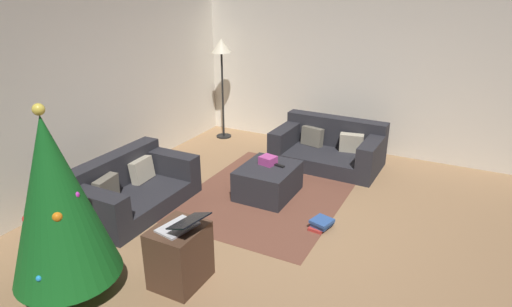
{
  "coord_description": "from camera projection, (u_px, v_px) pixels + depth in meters",
  "views": [
    {
      "loc": [
        -3.96,
        -1.47,
        2.69
      ],
      "look_at": [
        0.4,
        0.78,
        0.75
      ],
      "focal_mm": 29.91,
      "sensor_mm": 36.0,
      "label": 1
    }
  ],
  "objects": [
    {
      "name": "laptop",
      "position": [
        182.0,
        225.0,
        3.89
      ],
      "size": [
        0.42,
        0.46,
        0.18
      ],
      "color": "silver",
      "rests_on": "side_table"
    },
    {
      "name": "corner_lamp",
      "position": [
        221.0,
        54.0,
        7.56
      ],
      "size": [
        0.36,
        0.36,
        1.82
      ],
      "color": "black",
      "rests_on": "ground_plane"
    },
    {
      "name": "corner_partition",
      "position": [
        374.0,
        76.0,
        7.01
      ],
      "size": [
        0.12,
        6.4,
        2.6
      ],
      "primitive_type": "cube",
      "color": "silver",
      "rests_on": "ground_plane"
    },
    {
      "name": "tv_remote",
      "position": [
        279.0,
        166.0,
        5.74
      ],
      "size": [
        0.08,
        0.17,
        0.02
      ],
      "primitive_type": "cube",
      "rotation": [
        0.0,
        0.0,
        -0.19
      ],
      "color": "black",
      "rests_on": "ottoman"
    },
    {
      "name": "ottoman",
      "position": [
        268.0,
        181.0,
        5.81
      ],
      "size": [
        0.84,
        0.7,
        0.42
      ],
      "primitive_type": "cube",
      "color": "#26262B",
      "rests_on": "ground_plane"
    },
    {
      "name": "rear_partition",
      "position": [
        87.0,
        96.0,
        5.75
      ],
      "size": [
        6.4,
        0.12,
        2.6
      ],
      "primitive_type": "cube",
      "color": "silver",
      "rests_on": "ground_plane"
    },
    {
      "name": "couch_right",
      "position": [
        329.0,
        147.0,
        6.83
      ],
      "size": [
        1.03,
        1.67,
        0.7
      ],
      "rotation": [
        0.0,
        0.0,
        1.55
      ],
      "color": "#26262B",
      "rests_on": "ground_plane"
    },
    {
      "name": "ground_plane",
      "position": [
        300.0,
        237.0,
        4.89
      ],
      "size": [
        6.4,
        6.4,
        0.0
      ],
      "primitive_type": "plane",
      "color": "#93704C"
    },
    {
      "name": "side_table",
      "position": [
        180.0,
        255.0,
        4.05
      ],
      "size": [
        0.52,
        0.44,
        0.6
      ],
      "primitive_type": "cube",
      "color": "#4C3323",
      "rests_on": "ground_plane"
    },
    {
      "name": "couch_left",
      "position": [
        129.0,
        188.0,
        5.48
      ],
      "size": [
        1.6,
        0.95,
        0.66
      ],
      "rotation": [
        0.0,
        0.0,
        3.14
      ],
      "color": "#26262B",
      "rests_on": "ground_plane"
    },
    {
      "name": "area_rug",
      "position": [
        268.0,
        194.0,
        5.88
      ],
      "size": [
        2.6,
        2.0,
        0.01
      ],
      "primitive_type": "cube",
      "color": "brown",
      "rests_on": "ground_plane"
    },
    {
      "name": "gift_box",
      "position": [
        268.0,
        160.0,
        5.8
      ],
      "size": [
        0.23,
        0.23,
        0.11
      ],
      "primitive_type": "cube",
      "rotation": [
        0.0,
        0.0,
        -0.21
      ],
      "color": "#B23F8C",
      "rests_on": "ottoman"
    },
    {
      "name": "book_stack",
      "position": [
        321.0,
        224.0,
        5.04
      ],
      "size": [
        0.3,
        0.27,
        0.12
      ],
      "color": "#B7332D",
      "rests_on": "ground_plane"
    },
    {
      "name": "christmas_tree",
      "position": [
        56.0,
        200.0,
        3.67
      ],
      "size": [
        0.95,
        0.95,
        1.82
      ],
      "color": "brown",
      "rests_on": "ground_plane"
    }
  ]
}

